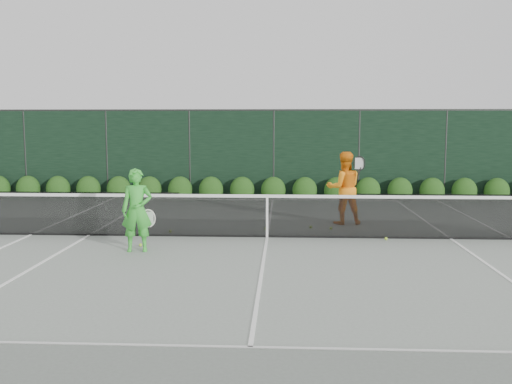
{
  "coord_description": "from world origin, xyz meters",
  "views": [
    {
      "loc": [
        0.38,
        -12.71,
        2.59
      ],
      "look_at": [
        -0.27,
        0.3,
        1.0
      ],
      "focal_mm": 40.0,
      "sensor_mm": 36.0,
      "label": 1
    }
  ],
  "objects": [
    {
      "name": "player_woman",
      "position": [
        -2.57,
        -1.52,
        0.84
      ],
      "size": [
        0.69,
        0.49,
        1.68
      ],
      "rotation": [
        0.0,
        0.0,
        0.15
      ],
      "color": "green",
      "rests_on": "ground"
    },
    {
      "name": "ground",
      "position": [
        0.0,
        0.0,
        0.0
      ],
      "size": [
        80.0,
        80.0,
        0.0
      ],
      "primitive_type": "plane",
      "color": "gray",
      "rests_on": "ground"
    },
    {
      "name": "player_man",
      "position": [
        1.91,
        1.83,
        0.93
      ],
      "size": [
        1.0,
        0.82,
        1.86
      ],
      "rotation": [
        0.0,
        0.0,
        3.28
      ],
      "color": "orange",
      "rests_on": "ground"
    },
    {
      "name": "windscreen_fence",
      "position": [
        0.0,
        -2.71,
        1.51
      ],
      "size": [
        32.0,
        21.07,
        3.06
      ],
      "color": "black",
      "rests_on": "ground"
    },
    {
      "name": "hedge_row",
      "position": [
        -0.0,
        7.15,
        0.23
      ],
      "size": [
        31.66,
        0.65,
        0.94
      ],
      "color": "#14390F",
      "rests_on": "ground"
    },
    {
      "name": "court_lines",
      "position": [
        0.0,
        0.0,
        0.01
      ],
      "size": [
        11.03,
        23.83,
        0.01
      ],
      "color": "white",
      "rests_on": "ground"
    },
    {
      "name": "tennis_net",
      "position": [
        -0.02,
        0.0,
        0.53
      ],
      "size": [
        12.9,
        0.1,
        1.07
      ],
      "color": "black",
      "rests_on": "ground"
    },
    {
      "name": "tennis_balls",
      "position": [
        0.03,
        0.38,
        0.03
      ],
      "size": [
        5.34,
        2.31,
        0.07
      ],
      "color": "#ABDC31",
      "rests_on": "ground"
    }
  ]
}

